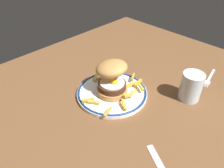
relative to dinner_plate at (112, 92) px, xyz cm
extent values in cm
cube|color=brown|center=(0.93, -2.84, -2.84)|extent=(123.86, 103.88, 4.00)
cylinder|color=white|center=(0.00, 0.00, -0.24)|extent=(25.15, 25.15, 1.20)
torus|color=navy|center=(0.00, 0.00, 0.36)|extent=(24.75, 24.75, 0.80)
cylinder|color=#CD8A49|center=(-0.39, -0.44, 1.66)|extent=(10.71, 10.71, 1.80)
cylinder|color=#462717|center=(-0.39, -0.44, 3.61)|extent=(9.83, 9.83, 2.09)
cylinder|color=white|center=(-0.39, -0.44, 4.91)|extent=(8.64, 8.64, 0.50)
ellipsoid|color=yellow|center=(-0.15, -1.23, 5.58)|extent=(2.60, 2.60, 1.40)
ellipsoid|color=#C88C48|center=(0.58, 1.11, 9.41)|extent=(13.39, 13.83, 6.42)
cube|color=gold|center=(-8.99, -0.25, 1.19)|extent=(3.00, 3.81, 0.85)
cube|color=gold|center=(7.59, -7.15, 1.99)|extent=(2.42, 3.53, 0.82)
cube|color=gold|center=(10.63, -0.73, 1.87)|extent=(4.21, 2.79, 0.73)
cube|color=gold|center=(6.76, -2.65, 1.23)|extent=(3.90, 1.72, 0.94)
cube|color=#E7BB50|center=(-1.71, -6.99, 1.26)|extent=(3.21, 4.07, 0.98)
cube|color=gold|center=(9.55, -4.07, 1.26)|extent=(4.63, 1.54, 0.99)
cube|color=gold|center=(1.32, 8.47, 1.24)|extent=(3.83, 3.16, 0.96)
cube|color=gold|center=(-9.76, 1.78, 1.24)|extent=(3.95, 2.88, 0.94)
cube|color=#EAB549|center=(0.95, 9.77, 1.21)|extent=(3.72, 3.40, 0.89)
cube|color=gold|center=(-3.27, -8.48, 1.17)|extent=(2.39, 3.92, 0.81)
cube|color=gold|center=(3.62, -6.51, 1.25)|extent=(4.50, 1.77, 0.97)
cube|color=gold|center=(-8.86, -6.83, 1.12)|extent=(4.44, 1.85, 0.71)
cube|color=gold|center=(0.22, -7.37, 2.97)|extent=(2.96, 1.94, 0.88)
cylinder|color=silver|center=(17.56, -20.53, 4.20)|extent=(7.30, 7.30, 10.08)
cylinder|color=silver|center=(17.56, -20.53, 2.33)|extent=(6.71, 6.71, 6.33)
cube|color=silver|center=(36.88, -20.24, -0.66)|extent=(10.02, 2.78, 0.36)
cube|color=silver|center=(30.98, -21.32, -0.66)|extent=(2.76, 2.60, 0.32)
cube|color=silver|center=(28.95, -22.45, -0.66)|extent=(2.41, 0.69, 0.28)
cube|color=silver|center=(28.86, -21.96, -0.66)|extent=(2.41, 0.69, 0.28)
cube|color=silver|center=(28.77, -21.47, -0.66)|extent=(2.41, 0.69, 0.28)
cube|color=silver|center=(28.68, -20.97, -0.66)|extent=(2.41, 0.69, 0.28)
cube|color=silver|center=(-11.14, -27.94, -0.64)|extent=(6.80, 10.54, 0.24)
camera|label=1|loc=(-41.99, -41.56, 48.71)|focal=34.14mm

